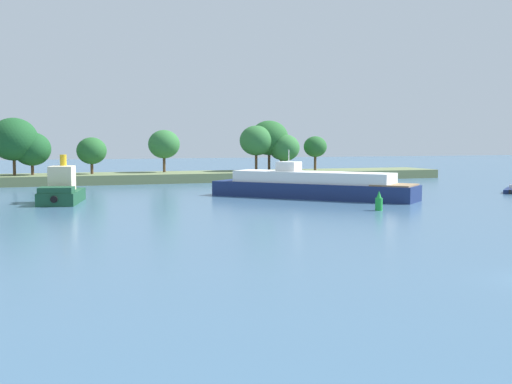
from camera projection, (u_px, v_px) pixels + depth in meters
name	position (u px, v px, depth m)	size (l,w,h in m)	color
treeline_island	(188.00, 159.00, 107.80)	(79.54, 10.26, 9.87)	#66754C
white_riverboat	(313.00, 186.00, 77.59)	(20.06, 20.92, 5.55)	navy
small_motorboat	(512.00, 190.00, 85.72)	(5.37, 5.43, 1.00)	navy
tugboat	(62.00, 191.00, 71.64)	(5.62, 9.47, 5.12)	#19472D
channel_buoy_green	(379.00, 202.00, 64.26)	(0.70, 0.70, 1.90)	green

